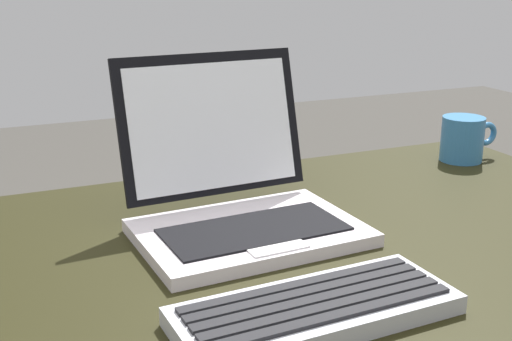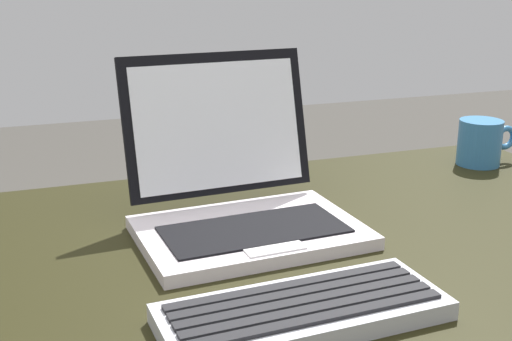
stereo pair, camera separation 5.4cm
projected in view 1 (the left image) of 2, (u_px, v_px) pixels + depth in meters
desk at (228, 331)px, 0.85m from camera, size 1.38×0.79×0.70m
laptop_front at (237, 197)px, 0.93m from camera, size 0.31×0.28×0.24m
external_keyboard at (316, 309)px, 0.70m from camera, size 0.31×0.13×0.03m
coffee_mug at (463, 139)px, 1.27m from camera, size 0.12×0.08×0.08m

